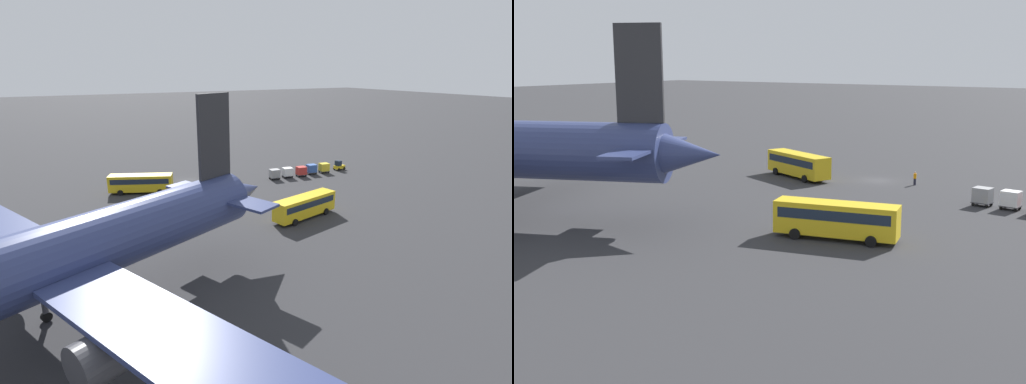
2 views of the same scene
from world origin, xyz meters
The scene contains 6 objects.
ground_plane centered at (0.00, 0.00, 0.00)m, with size 600.00×600.00×0.00m, color #2D2D30.
shuttle_bus_near centered at (9.93, 3.99, 2.00)m, with size 11.28×6.94×3.34m.
shuttle_bus_far centered at (-8.73, 28.41, 2.01)m, with size 11.44×4.97×3.37m.
worker_person centered at (-5.34, 0.27, 0.87)m, with size 0.38×0.38×1.74m.
cargo_cart_white centered at (-18.99, 7.71, 1.19)m, with size 2.18×1.91×2.06m.
cargo_cart_grey centered at (-15.95, 7.59, 1.19)m, with size 2.18×1.91×2.06m.
Camera 2 is at (-34.54, 78.08, 15.92)m, focal length 45.00 mm.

